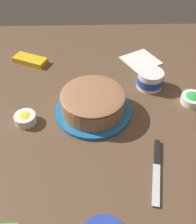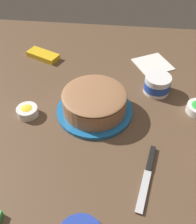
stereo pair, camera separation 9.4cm
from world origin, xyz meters
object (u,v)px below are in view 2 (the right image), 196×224
at_px(paper_napkin, 153,64).
at_px(frosted_cake, 94,103).
at_px(sprinkle_bowl_yellow, 27,111).
at_px(spreading_knife, 148,171).
at_px(frosting_tub, 157,84).
at_px(candy_box_lower, 43,55).

bearing_deg(paper_napkin, frosted_cake, 55.84).
bearing_deg(sprinkle_bowl_yellow, spreading_knife, 155.47).
bearing_deg(paper_napkin, sprinkle_bowl_yellow, 38.96).
xyz_separation_m(frosting_tub, candy_box_lower, (0.53, -0.19, -0.03)).
xyz_separation_m(frosted_cake, sprinkle_bowl_yellow, (0.25, 0.04, -0.03)).
height_order(frosted_cake, frosting_tub, frosted_cake).
height_order(frosted_cake, spreading_knife, frosted_cake).
relative_size(sprinkle_bowl_yellow, candy_box_lower, 0.50).
relative_size(frosting_tub, spreading_knife, 0.45).
xyz_separation_m(spreading_knife, paper_napkin, (-0.04, -0.59, -0.00)).
distance_m(frosted_cake, spreading_knife, 0.32).
height_order(spreading_knife, sprinkle_bowl_yellow, sprinkle_bowl_yellow).
bearing_deg(frosted_cake, frosting_tub, -148.18).
relative_size(frosted_cake, frosting_tub, 2.68).
height_order(sprinkle_bowl_yellow, paper_napkin, sprinkle_bowl_yellow).
xyz_separation_m(frosted_cake, spreading_knife, (-0.20, 0.25, -0.04)).
relative_size(frosting_tub, paper_napkin, 0.71).
height_order(frosting_tub, sprinkle_bowl_yellow, frosting_tub).
height_order(sprinkle_bowl_yellow, candy_box_lower, sprinkle_bowl_yellow).
xyz_separation_m(frosted_cake, paper_napkin, (-0.23, -0.34, -0.04)).
relative_size(spreading_knife, candy_box_lower, 1.51).
relative_size(frosting_tub, sprinkle_bowl_yellow, 1.36).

